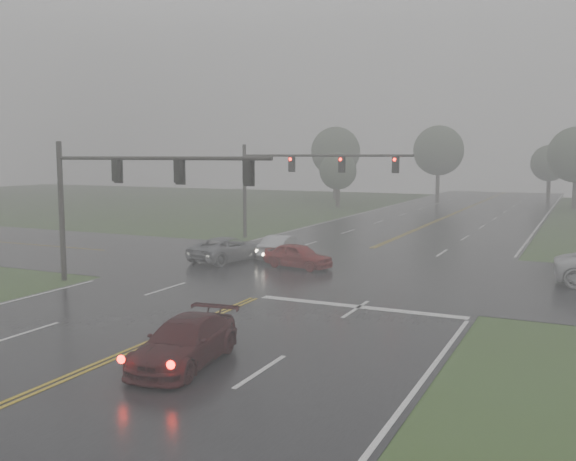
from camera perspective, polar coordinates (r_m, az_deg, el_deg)
The scene contains 13 objects.
main_road at distance 32.38m, azimuth 2.01°, elevation -3.96°, with size 18.00×160.00×0.02m, color black.
cross_street at distance 34.20m, azimuth 3.33°, elevation -3.39°, with size 120.00×14.00×0.02m, color black.
stop_bar at distance 25.69m, azimuth 6.34°, elevation -6.82°, with size 8.50×0.50×0.01m, color silver.
sedan_maroon at distance 19.03m, azimuth -9.13°, elevation -11.73°, with size 1.85×4.54×1.32m, color black.
sedan_red at distance 34.26m, azimuth 0.90°, elevation -3.36°, with size 1.55×3.85×1.31m, color maroon.
sedan_silver at distance 37.46m, azimuth -0.55°, elevation -2.49°, with size 1.43×4.11×1.36m, color #ACAFB4.
car_grey at distance 36.62m, azimuth -5.28°, elevation -2.74°, with size 2.29×4.97×1.38m, color slate.
signal_gantry_near at distance 29.97m, azimuth -14.86°, elevation 3.92°, with size 11.37×0.29×6.64m.
signal_gantry_far at distance 44.98m, azimuth 0.48°, elevation 5.16°, with size 12.56×0.34×6.77m.
tree_nw_a at distance 74.56m, azimuth 4.46°, elevation 5.28°, with size 4.32×4.32×6.34m.
tree_n_mid at distance 90.64m, azimuth 13.24°, elevation 6.93°, with size 6.85×6.85×10.06m.
tree_nw_b at distance 88.01m, azimuth 4.24°, elevation 7.01°, with size 6.71×6.71×9.86m.
tree_n_far at distance 96.09m, azimuth 22.23°, elevation 5.56°, with size 5.07×5.07×7.45m.
Camera 1 is at (12.53, -9.26, 5.99)m, focal length 40.00 mm.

